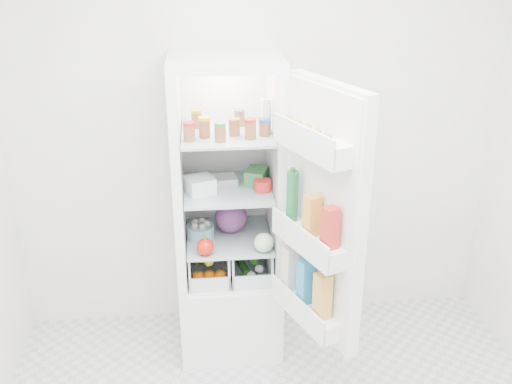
{
  "coord_description": "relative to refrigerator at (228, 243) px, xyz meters",
  "views": [
    {
      "loc": [
        -0.34,
        -1.81,
        2.31
      ],
      "look_at": [
        -0.06,
        0.95,
        1.12
      ],
      "focal_mm": 40.0,
      "sensor_mm": 36.0,
      "label": 1
    }
  ],
  "objects": [
    {
      "name": "bell_pepper",
      "position": [
        -0.14,
        -0.28,
        0.13
      ],
      "size": [
        0.1,
        0.1,
        0.1
      ],
      "primitive_type": "sphere",
      "color": "red",
      "rests_on": "shelf_low"
    },
    {
      "name": "fridge_door",
      "position": [
        0.41,
        -0.62,
        0.43
      ],
      "size": [
        0.37,
        0.58,
        1.3
      ],
      "rotation": [
        0.0,
        0.0,
        1.96
      ],
      "color": "white",
      "rests_on": "refrigerator"
    },
    {
      "name": "shelf_low",
      "position": [
        -0.0,
        -0.06,
        0.07
      ],
      "size": [
        0.49,
        0.53,
        0.01
      ],
      "primitive_type": "cube",
      "color": "#9EB2B9",
      "rests_on": "refrigerator"
    },
    {
      "name": "tub_green",
      "position": [
        0.17,
        -0.02,
        0.44
      ],
      "size": [
        0.16,
        0.18,
        0.09
      ],
      "primitive_type": "cube",
      "rotation": [
        0.0,
        0.0,
        -0.35
      ],
      "color": "#397E3F",
      "rests_on": "shelf_mid"
    },
    {
      "name": "crisper_left",
      "position": [
        -0.12,
        -0.06,
        -0.06
      ],
      "size": [
        0.23,
        0.46,
        0.22
      ],
      "primitive_type": null,
      "color": "silver",
      "rests_on": "refrigerator"
    },
    {
      "name": "foil_tray",
      "position": [
        -0.03,
        -0.0,
        0.41
      ],
      "size": [
        0.18,
        0.15,
        0.04
      ],
      "primitive_type": "cube",
      "rotation": [
        0.0,
        0.0,
        0.13
      ],
      "color": "silver",
      "rests_on": "shelf_mid"
    },
    {
      "name": "salad_bag",
      "position": [
        0.18,
        -0.27,
        0.14
      ],
      "size": [
        0.11,
        0.11,
        0.11
      ],
      "primitive_type": "sphere",
      "color": "#B2D39E",
      "rests_on": "shelf_low"
    },
    {
      "name": "shelf_mid",
      "position": [
        -0.0,
        -0.06,
        0.38
      ],
      "size": [
        0.49,
        0.53,
        0.02
      ],
      "primitive_type": "cube",
      "color": "#9EB2B9",
      "rests_on": "refrigerator"
    },
    {
      "name": "room_walls",
      "position": [
        0.2,
        -1.25,
        0.93
      ],
      "size": [
        3.02,
        3.02,
        2.61
      ],
      "color": "silver",
      "rests_on": "ground"
    },
    {
      "name": "tub_white",
      "position": [
        -0.16,
        -0.13,
        0.44
      ],
      "size": [
        0.18,
        0.18,
        0.09
      ],
      "primitive_type": "cube",
      "rotation": [
        0.0,
        0.0,
        0.36
      ],
      "color": "white",
      "rests_on": "shelf_mid"
    },
    {
      "name": "refrigerator",
      "position": [
        0.0,
        0.0,
        0.0
      ],
      "size": [
        0.6,
        0.6,
        1.8
      ],
      "color": "white",
      "rests_on": "ground"
    },
    {
      "name": "condiment_jars",
      "position": [
        -0.01,
        -0.12,
        0.76
      ],
      "size": [
        0.46,
        0.34,
        0.08
      ],
      "color": "#B21919",
      "rests_on": "shelf_top"
    },
    {
      "name": "tin_red",
      "position": [
        0.19,
        -0.13,
        0.42
      ],
      "size": [
        0.12,
        0.12,
        0.06
      ],
      "primitive_type": "cylinder",
      "rotation": [
        0.0,
        0.0,
        0.31
      ],
      "color": "red",
      "rests_on": "shelf_mid"
    },
    {
      "name": "squeeze_bottle",
      "position": [
        0.21,
        -0.1,
        0.82
      ],
      "size": [
        0.06,
        0.06,
        0.19
      ],
      "primitive_type": "cylinder",
      "rotation": [
        0.0,
        0.0,
        -0.04
      ],
      "color": "white",
      "rests_on": "shelf_top"
    },
    {
      "name": "red_cabbage",
      "position": [
        0.02,
        -0.01,
        0.18
      ],
      "size": [
        0.19,
        0.19,
        0.19
      ],
      "primitive_type": "sphere",
      "color": "#602156",
      "rests_on": "shelf_low"
    },
    {
      "name": "mushroom_bowl",
      "position": [
        -0.17,
        -0.07,
        0.12
      ],
      "size": [
        0.21,
        0.21,
        0.08
      ],
      "primitive_type": "cylinder",
      "rotation": [
        0.0,
        0.0,
        -0.39
      ],
      "color": "#84B2C4",
      "rests_on": "shelf_low"
    },
    {
      "name": "citrus_pile",
      "position": [
        -0.13,
        -0.12,
        -0.07
      ],
      "size": [
        0.2,
        0.24,
        0.16
      ],
      "color": "orange",
      "rests_on": "refrigerator"
    },
    {
      "name": "veg_pile",
      "position": [
        0.13,
        -0.06,
        -0.1
      ],
      "size": [
        0.16,
        0.3,
        0.1
      ],
      "color": "#1C4E1A",
      "rests_on": "refrigerator"
    },
    {
      "name": "shelf_top",
      "position": [
        -0.0,
        -0.06,
        0.71
      ],
      "size": [
        0.49,
        0.53,
        0.02
      ],
      "primitive_type": "cube",
      "color": "#9EB2B9",
      "rests_on": "refrigerator"
    },
    {
      "name": "crisper_right",
      "position": [
        0.12,
        -0.06,
        -0.06
      ],
      "size": [
        0.23,
        0.46,
        0.22
      ],
      "primitive_type": null,
      "color": "silver",
      "rests_on": "refrigerator"
    }
  ]
}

